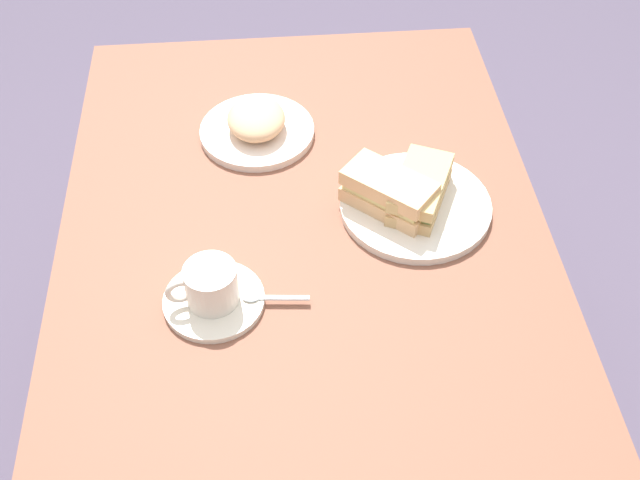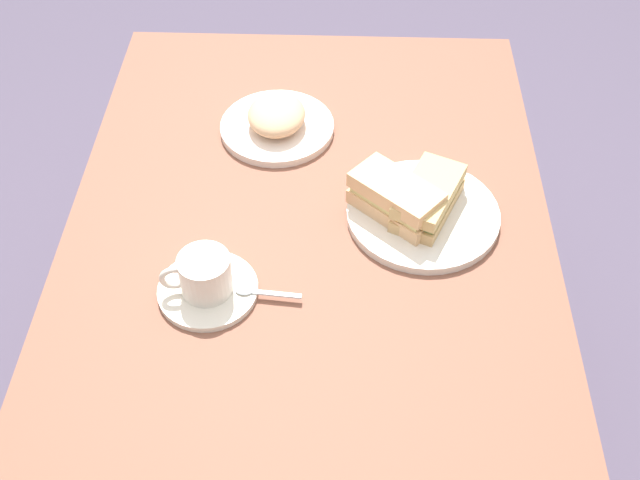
{
  "view_description": "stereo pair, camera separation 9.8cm",
  "coord_description": "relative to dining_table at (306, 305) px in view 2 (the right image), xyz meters",
  "views": [
    {
      "loc": [
        0.77,
        -0.05,
        1.67
      ],
      "look_at": [
        -0.03,
        0.02,
        0.79
      ],
      "focal_mm": 44.14,
      "sensor_mm": 36.0,
      "label": 1
    },
    {
      "loc": [
        0.77,
        0.05,
        1.67
      ],
      "look_at": [
        -0.03,
        0.02,
        0.79
      ],
      "focal_mm": 44.14,
      "sensor_mm": 36.0,
      "label": 2
    }
  ],
  "objects": [
    {
      "name": "side_plate",
      "position": [
        -0.33,
        -0.07,
        0.09
      ],
      "size": [
        0.2,
        0.2,
        0.01
      ],
      "primitive_type": "cylinder",
      "color": "beige",
      "rests_on": "dining_table"
    },
    {
      "name": "sandwich_back",
      "position": [
        -0.11,
        0.14,
        0.13
      ],
      "size": [
        0.15,
        0.16,
        0.06
      ],
      "color": "#E4AE78",
      "rests_on": "sandwich_plate"
    },
    {
      "name": "spoon",
      "position": [
        0.06,
        -0.07,
        0.1
      ],
      "size": [
        0.02,
        0.1,
        0.01
      ],
      "color": "silver",
      "rests_on": "coffee_saucer"
    },
    {
      "name": "sandwich_front",
      "position": [
        -0.12,
        0.19,
        0.13
      ],
      "size": [
        0.16,
        0.13,
        0.05
      ],
      "color": "tan",
      "rests_on": "sandwich_plate"
    },
    {
      "name": "coffee_saucer",
      "position": [
        0.05,
        -0.14,
        0.09
      ],
      "size": [
        0.15,
        0.15,
        0.01
      ],
      "primitive_type": "cylinder",
      "color": "beige",
      "rests_on": "dining_table"
    },
    {
      "name": "side_food_pile",
      "position": [
        -0.33,
        -0.07,
        0.12
      ],
      "size": [
        0.12,
        0.1,
        0.04
      ],
      "primitive_type": "ellipsoid",
      "color": "tan",
      "rests_on": "side_plate"
    },
    {
      "name": "sandwich_plate",
      "position": [
        -0.12,
        0.18,
        0.09
      ],
      "size": [
        0.25,
        0.25,
        0.01
      ],
      "primitive_type": "cylinder",
      "color": "beige",
      "rests_on": "dining_table"
    },
    {
      "name": "dining_table",
      "position": [
        0.0,
        0.0,
        0.0
      ],
      "size": [
        1.27,
        0.77,
        0.76
      ],
      "color": "brown",
      "rests_on": "ground_plane"
    },
    {
      "name": "coffee_cup",
      "position": [
        0.05,
        -0.14,
        0.13
      ],
      "size": [
        0.08,
        0.1,
        0.06
      ],
      "color": "beige",
      "rests_on": "coffee_saucer"
    }
  ]
}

